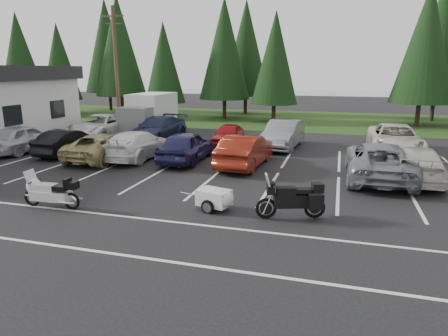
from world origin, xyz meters
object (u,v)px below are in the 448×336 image
car_near_2 (105,146)px  adventure_motorcycle (291,196)px  car_near_4 (186,146)px  car_near_5 (245,151)px  car_near_7 (415,164)px  touring_motorcycle (51,189)px  cargo_trailer (214,200)px  car_near_6 (379,161)px  box_truck (147,114)px  car_far_0 (101,126)px  car_far_1 (158,129)px  utility_pole (116,69)px  car_near_0 (24,138)px  car_far_3 (283,134)px  car_far_2 (228,134)px  car_near_1 (68,142)px  car_far_4 (395,139)px  car_near_3 (137,145)px

car_near_2 → adventure_motorcycle: bearing=151.2°
car_near_4 → car_near_5: bearing=174.8°
car_near_7 → touring_motorcycle: 14.65m
cargo_trailer → car_near_6: bearing=60.3°
car_near_4 → car_near_5: (3.20, -0.25, -0.00)m
box_truck → car_far_0: 3.55m
car_near_5 → car_far_1: car_near_5 is taller
utility_pole → cargo_trailer: utility_pole is taller
car_far_1 → box_truck: bearing=134.2°
car_near_0 → car_far_3: (14.23, 5.39, 0.03)m
car_far_2 → touring_motorcycle: 13.35m
car_near_1 → car_far_3: bearing=-152.8°
car_far_2 → box_truck: bearing=154.8°
utility_pole → car_near_4: bearing=-41.9°
car_near_0 → car_near_2: 5.62m
car_near_1 → car_far_1: 6.22m
utility_pole → car_near_6: 19.78m
car_far_0 → car_far_2: bearing=1.7°
car_far_0 → car_far_3: bearing=1.9°
car_near_2 → car_near_6: bearing=-179.7°
adventure_motorcycle → car_near_6: bearing=43.9°
box_truck → car_far_4: (16.88, -2.61, -0.64)m
car_far_2 → car_far_3: (3.46, 0.03, 0.16)m
car_near_1 → car_near_3: car_near_3 is taller
car_near_0 → cargo_trailer: car_near_0 is taller
adventure_motorcycle → car_near_1: bearing=135.5°
car_near_6 → car_near_2: bearing=-0.4°
car_far_1 → car_far_4: (14.81, -0.04, 0.02)m
car_far_0 → touring_motorcycle: (6.51, -13.17, -0.15)m
car_near_1 → car_far_2: (7.88, 5.24, -0.04)m
box_truck → touring_motorcycle: 16.53m
car_far_3 → car_far_2: bearing=-174.5°
car_far_0 → car_far_2: car_far_0 is taller
box_truck → touring_motorcycle: size_ratio=2.33×
car_near_1 → adventure_motorcycle: 14.77m
car_far_2 → car_far_1: bearing=173.5°
box_truck → car_near_2: size_ratio=1.10×
car_far_3 → touring_motorcycle: size_ratio=2.10×
utility_pole → car_near_3: utility_pole is taller
car_near_5 → car_near_3: bearing=2.0°
touring_motorcycle → cargo_trailer: touring_motorcycle is taller
car_near_3 → adventure_motorcycle: size_ratio=2.07×
car_near_5 → car_far_2: (-2.34, 5.26, -0.12)m
car_near_4 → car_far_4: size_ratio=0.80×
car_near_4 → adventure_motorcycle: 9.21m
car_near_1 → car_near_5: 10.22m
car_far_1 → car_near_0: bearing=-130.3°
box_truck → adventure_motorcycle: 19.22m
car_near_3 → cargo_trailer: 9.20m
car_near_3 → car_near_1: bearing=2.6°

